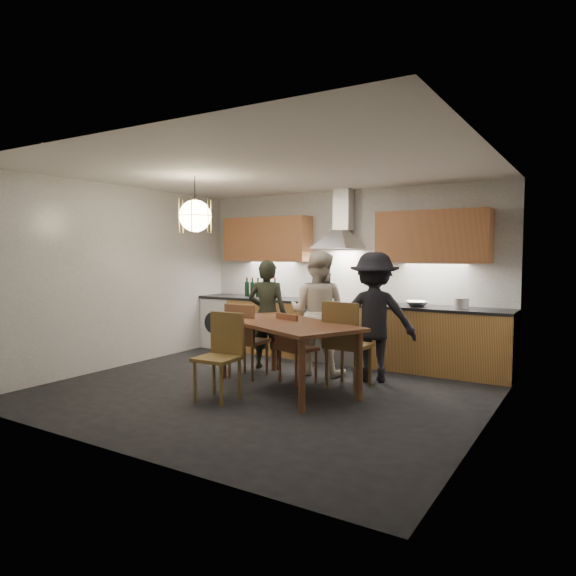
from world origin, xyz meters
The scene contains 17 objects.
ground centered at (0.00, 0.00, 0.00)m, with size 5.00×5.00×0.00m, color black.
room_shell centered at (0.00, 0.00, 1.71)m, with size 5.02×4.52×2.61m.
counter_run centered at (0.02, 1.95, 0.45)m, with size 5.00×0.62×0.90m.
range_stove centered at (0.00, 1.94, 0.44)m, with size 0.90×0.60×0.92m.
wall_fixtures centered at (0.00, 2.07, 1.87)m, with size 4.30×0.54×1.10m.
pendant_lamp centered at (-1.00, -0.10, 2.10)m, with size 0.43×0.43×0.70m.
dining_table centered at (0.18, 0.17, 0.72)m, with size 2.14×1.66×0.81m.
chair_back_left centered at (-0.54, 0.31, 0.56)m, with size 0.46×0.46×0.98m.
chair_back_mid centered at (0.12, 0.42, 0.51)m, with size 0.51×0.51×0.88m.
chair_back_right centered at (0.79, 0.52, 0.61)m, with size 0.51×0.51×1.06m.
chair_front centered at (-0.22, -0.56, 0.55)m, with size 0.46×0.46×0.96m.
person_left centered at (-0.61, 0.94, 0.77)m, with size 0.56×0.37×1.54m, color black.
person_mid centered at (0.13, 1.05, 0.83)m, with size 0.81×0.63×1.66m, color silver.
person_right centered at (0.93, 1.08, 0.82)m, with size 1.06×0.61×1.65m, color black.
mixing_bowl centered at (1.24, 1.85, 0.94)m, with size 0.32×0.32×0.08m, color silver.
stock_pot centered at (1.82, 1.93, 0.97)m, with size 0.19×0.19×0.13m, color silver.
wine_bottles centered at (-1.44, 1.98, 1.06)m, with size 0.64×0.08×0.32m.
Camera 1 is at (3.39, -5.02, 1.64)m, focal length 32.00 mm.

